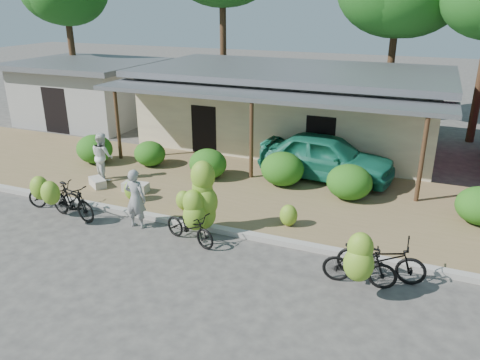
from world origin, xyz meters
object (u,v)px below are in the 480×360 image
object	(u,v)px
bike_far_right	(381,258)
vendor	(136,199)
bike_left	(69,200)
bike_center	(197,209)
bike_right	(360,263)
bike_far_left	(52,194)
sack_far	(98,182)
teal_van	(326,157)
bystander	(103,156)
sack_near	(136,187)

from	to	relation	value
bike_far_right	vendor	distance (m)	6.72
bike_left	bike_center	bearing A→B (deg)	-73.47
bike_center	bike_right	distance (m)	4.49
bike_far_left	sack_far	distance (m)	1.93
bike_far_left	vendor	bearing A→B (deg)	-102.14
bike_far_right	vendor	size ratio (longest dim) A/B	1.17
bike_far_left	teal_van	bearing A→B (deg)	-64.76
vendor	bike_right	bearing A→B (deg)	170.71
sack_far	bystander	distance (m)	1.01
sack_far	teal_van	world-z (taller)	teal_van
bike_center	teal_van	bearing A→B (deg)	-5.02
bystander	teal_van	distance (m)	7.84
bike_center	sack_far	world-z (taller)	bike_center
bike_left	vendor	xyz separation A→B (m)	(2.08, 0.35, 0.25)
vendor	teal_van	bearing A→B (deg)	-128.64
bike_right	vendor	distance (m)	6.36
bystander	bike_far_left	bearing A→B (deg)	121.12
bike_far_left	bystander	xyz separation A→B (m)	(-0.05, 2.59, 0.42)
bike_right	sack_near	size ratio (longest dim) A/B	1.98
bike_far_right	teal_van	xyz separation A→B (m)	(-2.56, 5.70, 0.40)
bike_left	bystander	bearing A→B (deg)	29.67
sack_near	teal_van	distance (m)	6.65
bike_left	vendor	size ratio (longest dim) A/B	1.09
bike_right	bike_far_right	bearing A→B (deg)	-34.02
sack_near	vendor	world-z (taller)	vendor
bike_center	sack_far	distance (m)	5.12
bike_right	sack_far	world-z (taller)	bike_right
bike_left	teal_van	xyz separation A→B (m)	(6.23, 5.93, 0.30)
sack_far	bike_left	bearing A→B (deg)	-70.81
bike_far_left	bystander	distance (m)	2.62
bike_far_left	vendor	distance (m)	3.05
bike_far_left	teal_van	world-z (taller)	teal_van
sack_far	bike_far_left	bearing A→B (deg)	-95.48
vendor	bystander	xyz separation A→B (m)	(-3.08, 2.55, 0.09)
bike_far_left	sack_far	xyz separation A→B (m)	(0.18, 1.90, -0.28)
bike_far_left	bike_far_right	world-z (taller)	bike_far_left
bike_far_left	sack_far	world-z (taller)	bike_far_left
bike_far_right	sack_near	size ratio (longest dim) A/B	2.39
bike_center	teal_van	size ratio (longest dim) A/B	0.46
bike_far_right	bystander	xyz separation A→B (m)	(-9.79, 2.67, 0.44)
bike_far_right	bystander	world-z (taller)	bystander
bike_far_left	bike_left	xyz separation A→B (m)	(0.95, -0.32, 0.08)
bike_right	bike_far_left	bearing A→B (deg)	81.64
bike_far_right	teal_van	distance (m)	6.27
bike_far_right	sack_far	bearing A→B (deg)	76.05
vendor	teal_van	world-z (taller)	vendor
bike_left	bike_far_right	xyz separation A→B (m)	(8.79, 0.23, -0.10)
bike_far_right	sack_far	size ratio (longest dim) A/B	2.71
bike_far_right	bystander	size ratio (longest dim) A/B	1.21
bike_right	bystander	distance (m)	9.98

